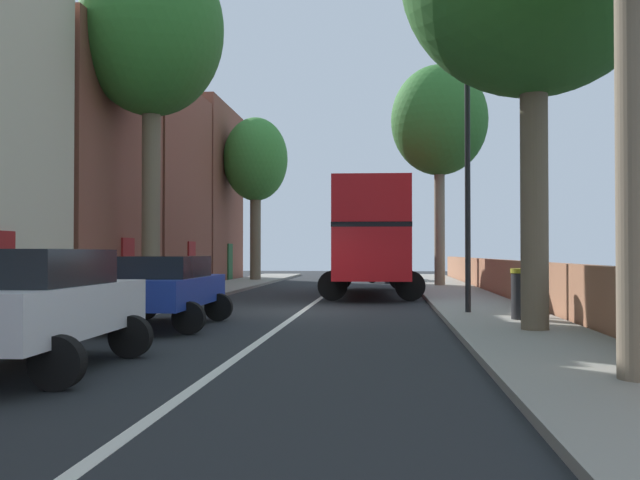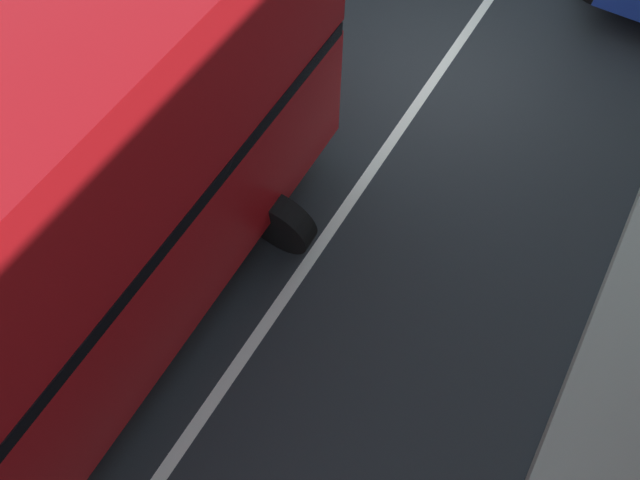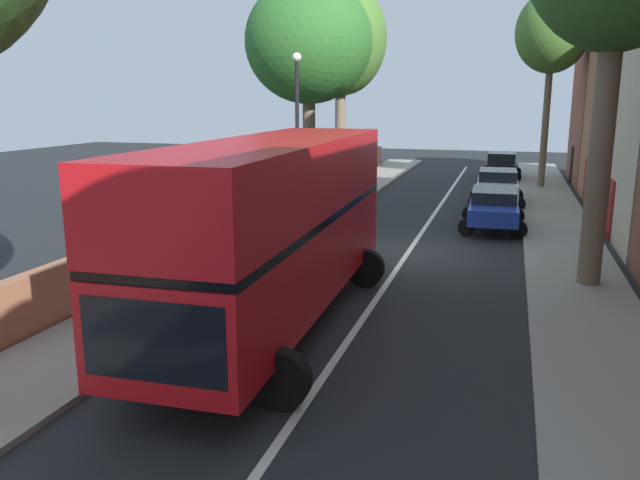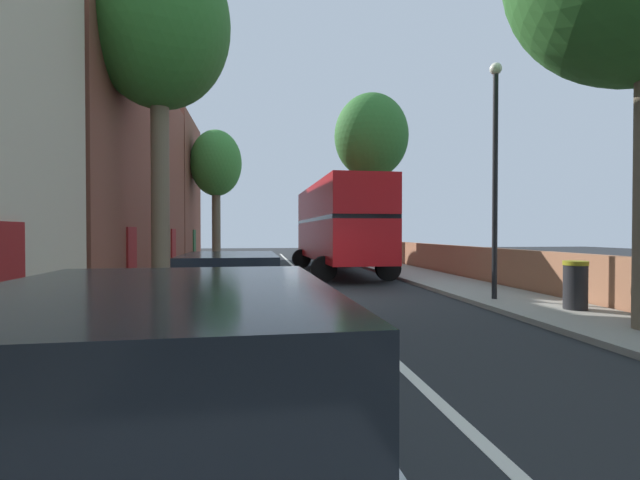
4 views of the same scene
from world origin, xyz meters
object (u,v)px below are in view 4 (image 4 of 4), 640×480
at_px(street_tree_right_3, 371,137).
at_px(street_tree_left_0, 216,165).
at_px(double_decker_bus, 338,223).
at_px(lamppost_right, 495,161).
at_px(litter_bin_right, 575,285).
at_px(parked_car_blue_left_1, 230,289).
at_px(street_tree_left_4, 159,26).
at_px(parked_car_white_left_3, 163,416).
at_px(parked_car_blue_right_2, 320,246).

bearing_deg(street_tree_right_3, street_tree_left_0, 148.51).
distance_m(double_decker_bus, lamppost_right, 9.68).
bearing_deg(litter_bin_right, street_tree_left_0, 114.35).
xyz_separation_m(parked_car_blue_left_1, street_tree_right_3, (7.23, 17.81, 6.70)).
height_order(street_tree_left_0, street_tree_right_3, street_tree_right_3).
xyz_separation_m(double_decker_bus, street_tree_left_4, (-6.86, -5.17, 6.28)).
relative_size(parked_car_white_left_3, street_tree_left_4, 0.37).
height_order(parked_car_white_left_3, lamppost_right, lamppost_right).
xyz_separation_m(double_decker_bus, street_tree_left_0, (-6.56, 11.45, 4.27)).
distance_m(parked_car_white_left_3, street_tree_left_0, 30.07).
distance_m(parked_car_blue_left_1, litter_bin_right, 7.90).
bearing_deg(lamppost_right, parked_car_white_left_3, -127.77).
bearing_deg(street_tree_left_4, parked_car_blue_right_2, 65.54).
height_order(double_decker_bus, street_tree_right_3, street_tree_right_3).
height_order(parked_car_blue_right_2, litter_bin_right, parked_car_blue_right_2).
bearing_deg(parked_car_blue_left_1, lamppost_right, 24.04).
distance_m(double_decker_bus, street_tree_left_0, 13.87).
distance_m(double_decker_bus, litter_bin_right, 11.69).
xyz_separation_m(street_tree_left_0, lamppost_right, (9.16, -20.65, -2.82)).
height_order(parked_car_white_left_3, street_tree_right_3, street_tree_right_3).
xyz_separation_m(street_tree_right_3, litter_bin_right, (0.57, -16.57, -6.91)).
xyz_separation_m(parked_car_white_left_3, litter_bin_right, (7.80, 6.98, -0.26)).
xyz_separation_m(street_tree_left_4, litter_bin_right, (10.46, -5.83, -7.95)).
bearing_deg(parked_car_white_left_3, double_decker_bus, 76.86).
xyz_separation_m(parked_car_blue_right_2, street_tree_left_0, (-7.36, -0.23, 5.71)).
distance_m(street_tree_right_3, litter_bin_right, 17.96).
relative_size(parked_car_blue_right_2, parked_car_white_left_3, 1.03).
xyz_separation_m(parked_car_blue_left_1, parked_car_white_left_3, (0.00, -5.74, 0.05)).
bearing_deg(street_tree_left_4, street_tree_right_3, 47.35).
bearing_deg(lamppost_right, double_decker_bus, 105.77).
bearing_deg(parked_car_blue_right_2, parked_car_blue_left_1, -101.80).
bearing_deg(street_tree_left_4, parked_car_white_left_3, -78.25).
bearing_deg(double_decker_bus, parked_car_white_left_3, -103.14).
bearing_deg(street_tree_right_3, lamppost_right, -91.66).
height_order(street_tree_right_3, lamppost_right, street_tree_right_3).
distance_m(parked_car_white_left_3, street_tree_right_3, 25.52).
distance_m(street_tree_left_0, lamppost_right, 22.77).
height_order(parked_car_white_left_3, street_tree_left_4, street_tree_left_4).
bearing_deg(litter_bin_right, double_decker_bus, 108.13).
distance_m(parked_car_blue_right_2, litter_bin_right, 22.85).
relative_size(street_tree_left_4, litter_bin_right, 10.15).
bearing_deg(parked_car_blue_left_1, street_tree_left_4, 110.64).
relative_size(parked_car_white_left_3, litter_bin_right, 3.72).
bearing_deg(parked_car_blue_right_2, litter_bin_right, -82.96).
relative_size(double_decker_bus, street_tree_left_0, 1.16).
distance_m(street_tree_left_0, street_tree_left_4, 16.74).
height_order(street_tree_right_3, street_tree_left_4, street_tree_left_4).
bearing_deg(litter_bin_right, street_tree_left_4, 150.86).
distance_m(parked_car_white_left_3, lamppost_right, 11.46).
distance_m(street_tree_left_0, litter_bin_right, 25.34).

